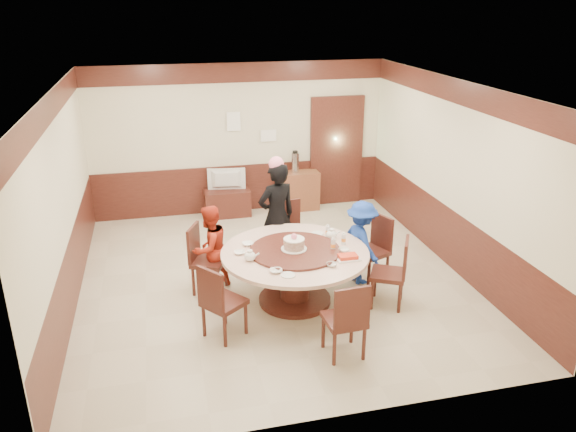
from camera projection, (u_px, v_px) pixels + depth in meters
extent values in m
plane|color=#C0B49A|center=(273.00, 279.00, 8.29)|extent=(6.00, 6.00, 0.00)
plane|color=silver|center=(271.00, 87.00, 7.27)|extent=(6.00, 6.00, 0.00)
cube|color=beige|center=(239.00, 139.00, 10.50)|extent=(5.50, 0.04, 2.80)
cube|color=beige|center=(340.00, 292.00, 5.06)|extent=(5.50, 0.04, 2.80)
cube|color=beige|center=(62.00, 205.00, 7.19)|extent=(0.04, 6.00, 2.80)
cube|color=beige|center=(452.00, 176.00, 8.37)|extent=(0.04, 6.00, 2.80)
cube|color=#431B15|center=(273.00, 251.00, 8.12)|extent=(5.50, 6.00, 0.90)
cube|color=#431B15|center=(271.00, 100.00, 7.33)|extent=(5.50, 6.00, 0.35)
cube|color=#431B15|center=(336.00, 152.00, 10.99)|extent=(1.05, 0.08, 2.18)
cube|color=#86CF90|center=(336.00, 152.00, 11.01)|extent=(0.88, 0.02, 2.05)
cylinder|color=#431B15|center=(295.00, 299.00, 7.68)|extent=(0.98, 0.98, 0.06)
cylinder|color=#431B15|center=(295.00, 278.00, 7.56)|extent=(0.39, 0.39, 0.65)
cylinder|color=beige|center=(295.00, 253.00, 7.42)|extent=(1.96, 1.96, 0.05)
cylinder|color=#431B15|center=(295.00, 250.00, 7.41)|extent=(1.20, 1.20, 0.03)
cube|color=#431B15|center=(370.00, 252.00, 8.10)|extent=(0.57, 0.57, 0.06)
cube|color=#431B15|center=(382.00, 232.00, 8.11)|extent=(0.19, 0.40, 0.50)
cube|color=#431B15|center=(369.00, 267.00, 8.19)|extent=(0.36, 0.36, 0.42)
cube|color=#431B15|center=(292.00, 236.00, 8.64)|extent=(0.49, 0.49, 0.06)
cube|color=#431B15|center=(287.00, 215.00, 8.73)|extent=(0.42, 0.09, 0.50)
cube|color=#431B15|center=(292.00, 250.00, 8.73)|extent=(0.36, 0.36, 0.42)
cube|color=#431B15|center=(209.00, 262.00, 7.80)|extent=(0.58, 0.58, 0.06)
cube|color=#431B15|center=(194.00, 243.00, 7.74)|extent=(0.21, 0.40, 0.50)
cube|color=#431B15|center=(210.00, 277.00, 7.89)|extent=(0.36, 0.36, 0.42)
cube|color=#431B15|center=(224.00, 303.00, 6.76)|extent=(0.62, 0.62, 0.06)
cube|color=#431B15|center=(210.00, 289.00, 6.51)|extent=(0.29, 0.36, 0.50)
cube|color=#431B15|center=(225.00, 320.00, 6.85)|extent=(0.36, 0.36, 0.42)
cube|color=#431B15|center=(344.00, 320.00, 6.40)|extent=(0.47, 0.47, 0.06)
cube|color=#431B15|center=(352.00, 308.00, 6.12)|extent=(0.42, 0.06, 0.50)
cube|color=#431B15|center=(343.00, 338.00, 6.49)|extent=(0.36, 0.36, 0.42)
cube|color=#431B15|center=(388.00, 274.00, 7.45)|extent=(0.59, 0.59, 0.06)
cube|color=#431B15|center=(406.00, 258.00, 7.30)|extent=(0.23, 0.39, 0.50)
cube|color=#431B15|center=(387.00, 290.00, 7.54)|extent=(0.36, 0.36, 0.42)
imported|color=black|center=(277.00, 216.00, 8.37)|extent=(0.69, 0.55, 1.66)
imported|color=#AA2816|center=(210.00, 248.00, 7.82)|extent=(0.76, 0.74, 1.24)
imported|color=#173798|center=(361.00, 243.00, 8.01)|extent=(0.60, 0.87, 1.23)
cylinder|color=white|center=(294.00, 249.00, 7.41)|extent=(0.34, 0.34, 0.01)
cylinder|color=tan|center=(294.00, 244.00, 7.38)|extent=(0.27, 0.27, 0.13)
cylinder|color=white|center=(294.00, 239.00, 7.35)|extent=(0.28, 0.28, 0.01)
sphere|color=pink|center=(294.00, 236.00, 7.34)|extent=(0.08, 0.08, 0.08)
ellipsoid|color=white|center=(250.00, 256.00, 7.13)|extent=(0.17, 0.15, 0.13)
ellipsoid|color=white|center=(331.00, 235.00, 7.79)|extent=(0.17, 0.15, 0.13)
imported|color=white|center=(248.00, 244.00, 7.59)|extent=(0.15, 0.15, 0.04)
imported|color=white|center=(332.00, 265.00, 7.00)|extent=(0.13, 0.13, 0.04)
imported|color=white|center=(276.00, 271.00, 6.84)|extent=(0.15, 0.15, 0.04)
imported|color=white|center=(344.00, 250.00, 7.40)|extent=(0.14, 0.14, 0.04)
imported|color=white|center=(240.00, 253.00, 7.34)|extent=(0.14, 0.14, 0.04)
cylinder|color=white|center=(288.00, 275.00, 6.77)|extent=(0.18, 0.18, 0.01)
cylinder|color=white|center=(317.00, 233.00, 7.96)|extent=(0.18, 0.18, 0.01)
cube|color=white|center=(348.00, 259.00, 7.19)|extent=(0.30, 0.20, 0.02)
cube|color=red|center=(348.00, 256.00, 7.18)|extent=(0.24, 0.15, 0.04)
cylinder|color=silver|center=(333.00, 245.00, 7.41)|extent=(0.06, 0.06, 0.16)
cylinder|color=silver|center=(344.00, 239.00, 7.59)|extent=(0.06, 0.06, 0.16)
cylinder|color=silver|center=(328.00, 231.00, 7.85)|extent=(0.06, 0.06, 0.16)
cube|color=#431B15|center=(227.00, 203.00, 10.62)|extent=(0.85, 0.45, 0.50)
imported|color=gray|center=(226.00, 180.00, 10.46)|extent=(0.71, 0.19, 0.41)
cube|color=brown|center=(298.00, 191.00, 10.90)|extent=(0.80, 0.40, 0.75)
cylinder|color=silver|center=(295.00, 163.00, 10.69)|extent=(0.15, 0.15, 0.38)
cube|color=white|center=(234.00, 122.00, 10.31)|extent=(0.25, 0.00, 0.35)
cube|color=white|center=(269.00, 136.00, 10.56)|extent=(0.30, 0.00, 0.22)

